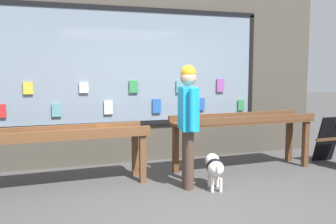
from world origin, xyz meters
TOP-DOWN VIEW (x-y plane):
  - ground_plane at (0.00, 0.00)m, footprint 40.00×40.00m
  - shopfront_facade at (-0.05, 2.39)m, footprint 7.29×0.29m
  - display_table_left at (-1.47, 1.20)m, footprint 2.49×0.67m
  - display_table_right at (1.47, 1.19)m, footprint 2.49×0.69m
  - person_browsing at (0.22, 0.56)m, footprint 0.31×0.67m
  - small_dog at (0.56, 0.40)m, footprint 0.33×0.58m

SIDE VIEW (x-z plane):
  - ground_plane at x=0.00m, z-range 0.00..0.00m
  - small_dog at x=0.56m, z-range 0.09..0.55m
  - display_table_left at x=-1.47m, z-range 0.26..1.12m
  - display_table_right at x=1.47m, z-range 0.28..1.23m
  - person_browsing at x=0.22m, z-range 0.16..1.92m
  - shopfront_facade at x=-0.05m, z-range -0.02..3.71m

